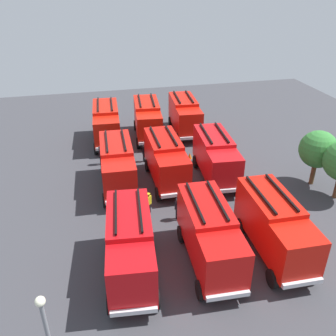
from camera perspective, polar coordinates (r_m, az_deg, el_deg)
name	(u,v)px	position (r m, az deg, el deg)	size (l,w,h in m)	color
ground_plane	(168,182)	(30.90, 0.00, -2.28)	(56.80, 56.80, 0.00)	#38383D
fire_truck_0	(106,123)	(38.02, -9.65, 7.01)	(7.33, 3.10, 3.88)	red
fire_truck_1	(117,164)	(29.48, -7.95, 0.60)	(7.30, 3.00, 3.88)	red
fire_truck_2	(130,245)	(21.16, -5.97, -11.86)	(7.41, 3.35, 3.88)	red
fire_truck_3	(147,118)	(38.73, -3.25, 7.78)	(7.40, 3.33, 3.88)	red
fire_truck_4	(166,159)	(29.98, -0.33, 1.39)	(7.22, 2.80, 3.88)	red
fire_truck_5	(210,234)	(21.93, 6.55, -10.22)	(7.31, 3.03, 3.88)	red
fire_truck_6	(185,114)	(39.85, 2.64, 8.40)	(7.37, 3.21, 3.88)	red
fire_truck_7	(216,156)	(30.83, 7.53, 1.93)	(7.38, 3.24, 3.88)	red
fire_truck_8	(275,225)	(23.41, 16.45, -8.56)	(7.26, 2.90, 3.88)	red
firefighter_0	(145,152)	(33.97, -3.68, 2.50)	(0.39, 0.48, 1.72)	black
firefighter_1	(149,202)	(26.69, -3.07, -5.39)	(0.45, 0.48, 1.70)	black
firefighter_2	(178,208)	(25.99, 1.53, -6.28)	(0.48, 0.39, 1.75)	black
firefighter_3	(100,155)	(33.93, -10.57, 2.07)	(0.43, 0.29, 1.76)	black
tree_0	(318,149)	(31.68, 22.50, 2.71)	(3.05, 3.05, 4.73)	brown
traffic_cone_0	(190,156)	(34.78, 3.44, 1.94)	(0.42, 0.42, 0.59)	#F2600C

